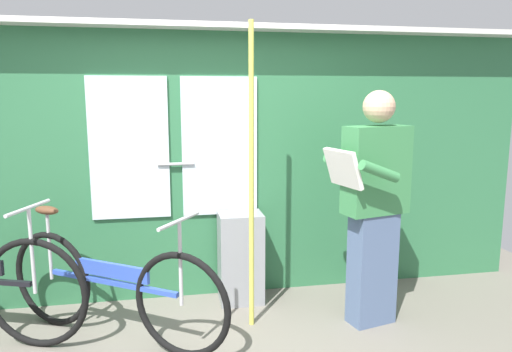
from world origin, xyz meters
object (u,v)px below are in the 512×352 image
Objects in this scene: handrail_pole at (251,180)px; bicycle_near_door at (111,287)px; passenger_reading_newspaper at (374,204)px; trash_bin_by_wall at (241,258)px.

bicycle_near_door is at bearing -178.08° from handrail_pole.
passenger_reading_newspaper is 0.79× the size of handrail_pole.
bicycle_near_door is at bearing -154.60° from trash_bin_by_wall.
trash_bin_by_wall is at bearing 59.77° from bicycle_near_door.
passenger_reading_newspaper is at bearing -8.32° from handrail_pole.
bicycle_near_door is at bearing -16.50° from passenger_reading_newspaper.
passenger_reading_newspaper is 1.15m from trash_bin_by_wall.
trash_bin_by_wall is 0.82m from handrail_pole.
handrail_pole is (-0.85, 0.12, 0.18)m from passenger_reading_newspaper.
trash_bin_by_wall is at bearing -45.72° from passenger_reading_newspaper.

